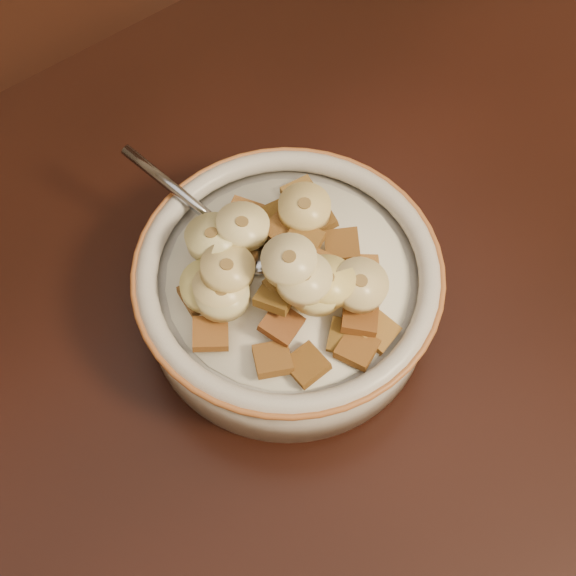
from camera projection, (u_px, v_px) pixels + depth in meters
table at (496, 502)px, 0.47m from camera, size 1.40×0.90×0.04m
chair at (25, 36)px, 0.97m from camera, size 0.60×0.60×1.03m
cereal_bowl at (288, 295)px, 0.50m from camera, size 0.18×0.18×0.04m
milk at (288, 278)px, 0.48m from camera, size 0.15×0.15×0.00m
spoon at (251, 249)px, 0.48m from camera, size 0.04×0.05×0.01m
cereal_square_0 at (210, 334)px, 0.45m from camera, size 0.03×0.03×0.01m
cereal_square_1 at (303, 242)px, 0.46m from camera, size 0.03×0.03×0.01m
cereal_square_2 at (221, 275)px, 0.47m from camera, size 0.03×0.03×0.01m
cereal_square_3 at (273, 359)px, 0.44m from camera, size 0.03×0.03×0.01m
cereal_square_4 at (301, 195)px, 0.50m from camera, size 0.02×0.02×0.01m
cereal_square_5 at (243, 215)px, 0.49m from camera, size 0.03×0.03×0.01m
cereal_square_6 at (360, 318)px, 0.45m from camera, size 0.03×0.03×0.01m
cereal_square_7 at (276, 296)px, 0.45m from camera, size 0.03×0.03×0.01m
cereal_square_8 at (307, 365)px, 0.44m from camera, size 0.02×0.02×0.01m
cereal_square_9 at (347, 337)px, 0.45m from camera, size 0.03×0.03×0.01m
cereal_square_10 at (317, 219)px, 0.48m from camera, size 0.02×0.02×0.01m
cereal_square_11 at (287, 285)px, 0.45m from camera, size 0.02×0.02×0.01m
cereal_square_12 at (378, 331)px, 0.45m from camera, size 0.02×0.03×0.01m
cereal_square_13 at (200, 295)px, 0.46m from camera, size 0.02×0.02×0.01m
cereal_square_14 at (357, 349)px, 0.45m from camera, size 0.03×0.03×0.01m
cereal_square_15 at (320, 269)px, 0.46m from camera, size 0.03×0.03×0.01m
cereal_square_16 at (342, 245)px, 0.47m from camera, size 0.03×0.03×0.01m
cereal_square_17 at (299, 228)px, 0.48m from camera, size 0.03×0.03×0.01m
cereal_square_18 at (284, 230)px, 0.47m from camera, size 0.02×0.02×0.01m
cereal_square_19 at (362, 272)px, 0.47m from camera, size 0.03×0.03×0.01m
cereal_square_20 at (274, 217)px, 0.48m from camera, size 0.02×0.02×0.01m
cereal_square_21 at (228, 273)px, 0.46m from camera, size 0.03×0.03×0.01m
cereal_square_22 at (221, 261)px, 0.47m from camera, size 0.03×0.03×0.01m
cereal_square_23 at (308, 279)px, 0.45m from camera, size 0.02×0.02×0.01m
cereal_square_24 at (281, 324)px, 0.45m from camera, size 0.03×0.03×0.01m
cereal_square_25 at (236, 262)px, 0.46m from camera, size 0.03×0.03×0.01m
banana_slice_0 at (207, 286)px, 0.45m from camera, size 0.03×0.04×0.01m
banana_slice_1 at (242, 226)px, 0.46m from camera, size 0.04×0.04×0.02m
banana_slice_2 at (360, 285)px, 0.44m from camera, size 0.04×0.04×0.02m
banana_slice_3 at (222, 295)px, 0.45m from camera, size 0.04×0.04×0.01m
banana_slice_4 at (327, 282)px, 0.44m from camera, size 0.04×0.04×0.01m
banana_slice_5 at (304, 279)px, 0.44m from camera, size 0.03×0.03×0.01m
banana_slice_6 at (220, 288)px, 0.45m from camera, size 0.04×0.04×0.01m
banana_slice_7 at (304, 208)px, 0.47m from camera, size 0.04×0.04×0.01m
banana_slice_8 at (289, 261)px, 0.44m from camera, size 0.03×0.03×0.01m
banana_slice_9 at (317, 288)px, 0.44m from camera, size 0.04×0.03×0.01m
banana_slice_10 at (227, 269)px, 0.45m from camera, size 0.04×0.04×0.01m
banana_slice_11 at (212, 237)px, 0.46m from camera, size 0.04×0.04×0.02m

